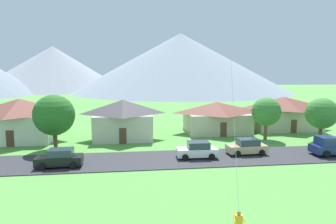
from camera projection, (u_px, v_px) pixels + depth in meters
name	position (u px, v px, depth m)	size (l,w,h in m)	color
road_strip	(147.00, 160.00, 29.98)	(160.00, 6.49, 0.08)	#2D2D33
mountain_central_ridge	(180.00, 63.00, 135.41)	(98.08, 98.08, 26.47)	gray
mountain_far_east_ridge	(53.00, 68.00, 148.71)	(71.33, 71.33, 21.87)	#8E939E
house_leftmost	(123.00, 119.00, 39.55)	(8.19, 6.54, 5.25)	beige
house_left_center	(283.00, 112.00, 46.23)	(10.73, 7.07, 5.10)	beige
house_right_center	(20.00, 119.00, 38.67)	(9.48, 7.96, 5.48)	silver
house_rightmost	(217.00, 116.00, 44.05)	(9.65, 7.40, 4.52)	beige
tree_near_left	(54.00, 115.00, 33.56)	(4.64, 4.64, 6.37)	brown
tree_left_of_center	(322.00, 113.00, 37.61)	(3.96, 3.96, 5.67)	brown
tree_right_of_center	(266.00, 112.00, 38.76)	(3.76, 3.76, 5.63)	brown
parked_car_tan_west_end	(247.00, 147.00, 32.00)	(4.24, 2.15, 1.68)	tan
parked_car_black_mid_west	(60.00, 158.00, 27.68)	(4.24, 2.15, 1.68)	black
parked_car_white_mid_east	(197.00, 150.00, 30.60)	(4.26, 2.19, 1.68)	white
pickup_truck_navy_west_side	(335.00, 146.00, 31.62)	(5.23, 2.38, 1.99)	navy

